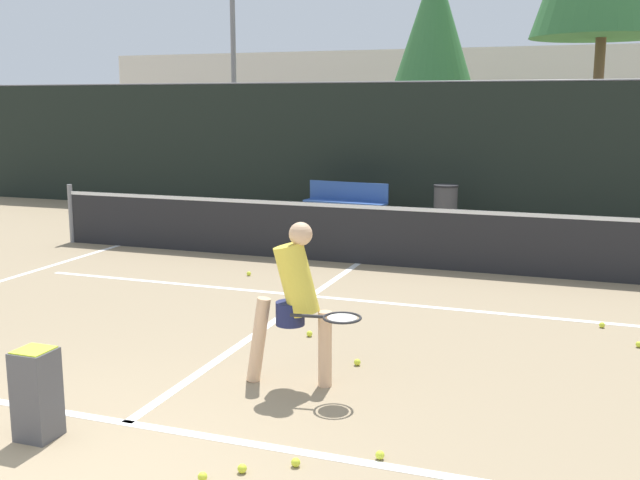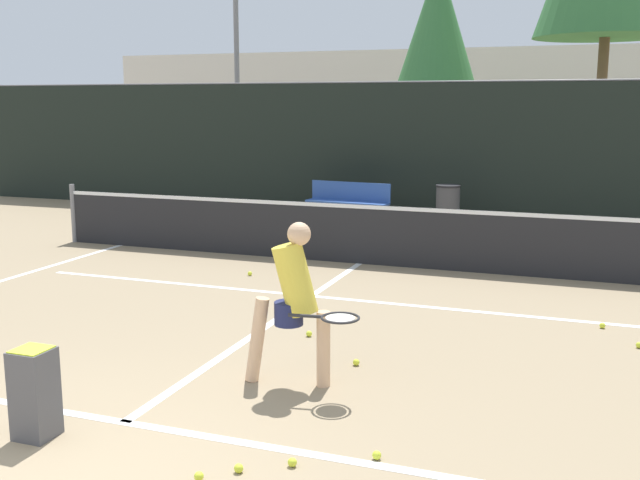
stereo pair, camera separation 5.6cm
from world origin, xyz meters
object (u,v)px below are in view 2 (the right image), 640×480
(player_practicing, at_px, (294,297))
(trash_bin, at_px, (448,206))
(ball_hopper, at_px, (34,391))
(parked_car, at_px, (406,179))
(courtside_bench, at_px, (348,200))

(player_practicing, xyz_separation_m, trash_bin, (-0.31, 9.12, -0.38))
(ball_hopper, distance_m, parked_car, 14.16)
(player_practicing, relative_size, courtside_bench, 0.81)
(player_practicing, relative_size, ball_hopper, 2.13)
(courtside_bench, distance_m, trash_bin, 2.13)
(trash_bin, bearing_deg, parked_car, 116.74)
(trash_bin, bearing_deg, player_practicing, -88.08)
(ball_hopper, xyz_separation_m, trash_bin, (1.15, 10.83, 0.07))
(player_practicing, bearing_deg, ball_hopper, -139.43)
(ball_hopper, relative_size, courtside_bench, 0.38)
(courtside_bench, xyz_separation_m, trash_bin, (2.13, 0.03, -0.03))
(player_practicing, distance_m, ball_hopper, 2.28)
(ball_hopper, bearing_deg, courtside_bench, 95.19)
(player_practicing, height_order, courtside_bench, player_practicing)
(player_practicing, xyz_separation_m, courtside_bench, (-2.43, 9.09, -0.35))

